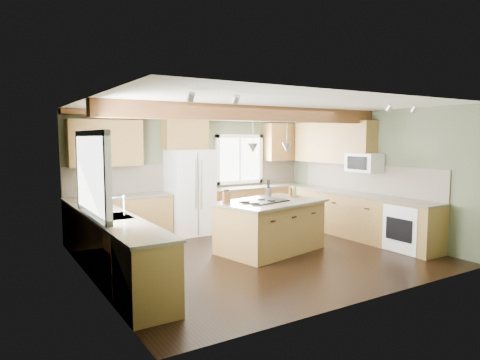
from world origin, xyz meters
TOP-DOWN VIEW (x-y plane):
  - floor at (0.00, 0.00)m, footprint 5.60×5.60m
  - ceiling at (0.00, 0.00)m, footprint 5.60×5.60m
  - wall_back at (0.00, 2.50)m, footprint 5.60×0.00m
  - wall_left at (-2.80, 0.00)m, footprint 0.00×5.00m
  - wall_right at (2.80, 0.00)m, footprint 0.00×5.00m
  - ceiling_beam at (0.00, 0.10)m, footprint 5.55×0.26m
  - soffit_trim at (0.00, 2.40)m, footprint 5.55×0.20m
  - backsplash_back at (0.00, 2.48)m, footprint 5.58×0.03m
  - backsplash_right at (2.78, 0.05)m, footprint 0.03×3.70m
  - base_cab_back_left at (-1.79, 2.20)m, footprint 2.02×0.60m
  - counter_back_left at (-1.79, 2.20)m, footprint 2.06×0.64m
  - base_cab_back_right at (1.49, 2.20)m, footprint 2.62×0.60m
  - counter_back_right at (1.49, 2.20)m, footprint 2.66×0.64m
  - base_cab_left at (-2.50, 0.05)m, footprint 0.60×3.70m
  - counter_left at (-2.50, 0.05)m, footprint 0.64×3.74m
  - base_cab_right at (2.50, 0.05)m, footprint 0.60×3.70m
  - counter_right at (2.50, 0.05)m, footprint 0.64×3.74m
  - upper_cab_back_left at (-1.99, 2.33)m, footprint 1.40×0.35m
  - upper_cab_over_fridge at (-0.30, 2.33)m, footprint 0.96×0.35m
  - upper_cab_right at (2.62, 0.90)m, footprint 0.35×2.20m
  - upper_cab_back_corner at (2.30, 2.33)m, footprint 0.90×0.35m
  - window_left at (-2.78, 0.05)m, footprint 0.04×1.60m
  - window_back at (1.15, 2.48)m, footprint 1.10×0.04m
  - sink at (-2.50, 0.05)m, footprint 0.50×0.65m
  - faucet at (-2.32, 0.05)m, footprint 0.02×0.02m
  - dishwasher at (-2.49, -1.25)m, footprint 0.60×0.60m
  - oven at (2.49, -1.25)m, footprint 0.60×0.72m
  - microwave at (2.58, -0.05)m, footprint 0.40×0.70m
  - pendant_left at (-0.10, 0.00)m, footprint 0.18×0.18m
  - pendant_right at (0.79, 0.20)m, footprint 0.18×0.18m
  - refrigerator at (-0.30, 2.12)m, footprint 0.90×0.74m
  - island at (0.35, 0.10)m, footprint 2.01×1.47m
  - island_top at (0.35, 0.10)m, footprint 2.15×1.61m
  - cooktop at (0.20, 0.07)m, footprint 0.88×0.68m
  - knife_block at (-0.48, 0.24)m, footprint 0.13×0.10m
  - utensil_crock at (0.71, 0.66)m, footprint 0.12×0.12m
  - bottle_tray at (1.05, 0.32)m, footprint 0.28×0.28m

SIDE VIEW (x-z plane):
  - floor at x=0.00m, z-range 0.00..0.00m
  - dishwasher at x=-2.49m, z-range 0.01..0.85m
  - oven at x=2.49m, z-range 0.01..0.85m
  - base_cab_back_left at x=-1.79m, z-range 0.00..0.88m
  - base_cab_back_right at x=1.49m, z-range 0.00..0.88m
  - base_cab_left at x=-2.50m, z-range 0.00..0.88m
  - base_cab_right at x=2.50m, z-range 0.00..0.88m
  - island at x=0.35m, z-range 0.00..0.88m
  - counter_back_left at x=-1.79m, z-range 0.88..0.92m
  - counter_back_right at x=1.49m, z-range 0.88..0.92m
  - counter_left at x=-2.50m, z-range 0.88..0.92m
  - counter_right at x=2.50m, z-range 0.88..0.92m
  - refrigerator at x=-0.30m, z-range 0.00..1.80m
  - island_top at x=0.35m, z-range 0.88..0.92m
  - sink at x=-2.50m, z-range 0.89..0.92m
  - cooktop at x=0.20m, z-range 0.92..0.94m
  - utensil_crock at x=0.71m, z-range 0.92..1.07m
  - knife_block at x=-0.48m, z-range 0.92..1.12m
  - bottle_tray at x=1.05m, z-range 0.92..1.14m
  - faucet at x=-2.32m, z-range 0.91..1.19m
  - backsplash_back at x=0.00m, z-range 0.92..1.50m
  - backsplash_right at x=2.78m, z-range 0.92..1.50m
  - wall_back at x=0.00m, z-range -1.50..4.10m
  - wall_left at x=-2.80m, z-range -1.20..3.80m
  - wall_right at x=2.80m, z-range -1.20..3.80m
  - window_back at x=1.15m, z-range 1.05..2.05m
  - window_left at x=-2.78m, z-range 1.02..2.08m
  - microwave at x=2.58m, z-range 1.36..1.74m
  - pendant_left at x=-0.10m, z-range 1.80..1.96m
  - pendant_right at x=0.79m, z-range 1.80..1.96m
  - upper_cab_back_left at x=-1.99m, z-range 1.50..2.40m
  - upper_cab_right at x=2.62m, z-range 1.50..2.40m
  - upper_cab_back_corner at x=2.30m, z-range 1.50..2.40m
  - upper_cab_over_fridge at x=-0.30m, z-range 1.80..2.50m
  - ceiling_beam at x=0.00m, z-range 2.34..2.60m
  - soffit_trim at x=0.00m, z-range 2.49..2.59m
  - ceiling at x=0.00m, z-range 2.60..2.60m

